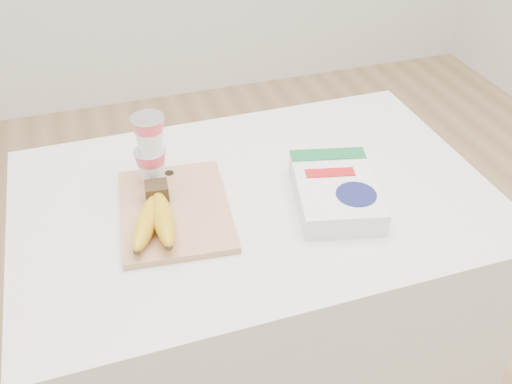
% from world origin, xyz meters
% --- Properties ---
extents(table, '(1.04, 0.69, 0.78)m').
position_xyz_m(table, '(0.00, 0.00, 0.39)').
color(table, silver).
rests_on(table, ground).
extents(cutting_board, '(0.26, 0.33, 0.02)m').
position_xyz_m(cutting_board, '(-0.18, -0.01, 0.79)').
color(cutting_board, tan).
rests_on(cutting_board, table).
extents(bananas, '(0.12, 0.21, 0.06)m').
position_xyz_m(bananas, '(-0.23, -0.05, 0.82)').
color(bananas, '#382816').
rests_on(bananas, cutting_board).
extents(yogurt_stack, '(0.07, 0.07, 0.17)m').
position_xyz_m(yogurt_stack, '(-0.20, 0.09, 0.89)').
color(yogurt_stack, white).
rests_on(yogurt_stack, cutting_board).
extents(cereal_box, '(0.22, 0.28, 0.06)m').
position_xyz_m(cereal_box, '(0.16, -0.08, 0.81)').
color(cereal_box, white).
rests_on(cereal_box, table).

